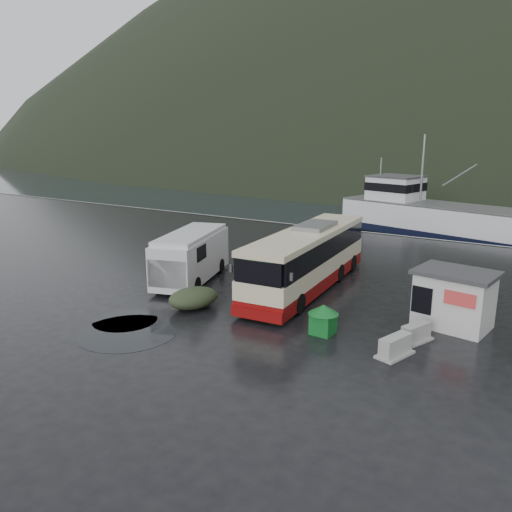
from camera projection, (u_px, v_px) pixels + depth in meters
The scene contains 13 objects.
ground at pixel (246, 299), 25.38m from camera, with size 160.00×160.00×0.00m, color black.
harbor_water at pixel (503, 169), 116.09m from camera, with size 300.00×180.00×0.02m, color black.
quay_edge at pixel (376, 233), 41.88m from camera, with size 160.00×0.60×1.50m, color #999993.
coach_bus at pixel (307, 288), 27.16m from camera, with size 3.02×12.08×3.41m, color beige, non-canonical shape.
white_van at pixel (192, 280), 28.49m from camera, with size 2.33×6.79×2.84m, color silver, non-canonical shape.
waste_bin_left at pixel (277, 318), 22.71m from camera, with size 1.09×1.09×1.53m, color #116222, non-canonical shape.
waste_bin_right at pixel (323, 334), 20.95m from camera, with size 0.93×0.93×1.29m, color #116222, non-canonical shape.
dome_tent at pixel (194, 308), 24.04m from camera, with size 1.81×2.54×1.00m, color #2D3822, non-canonical shape.
ticket_kiosk at pixel (451, 326), 21.75m from camera, with size 3.21×2.44×2.51m, color silver, non-canonical shape.
jersey_barrier_a at pixel (415, 341), 20.19m from camera, with size 0.74×1.48×0.74m, color #999993, non-canonical shape.
jersey_barrier_b at pixel (395, 356), 18.88m from camera, with size 0.79×1.58×0.79m, color #999993, non-canonical shape.
fishing_trawler at pixel (445, 223), 46.37m from camera, with size 23.33×5.14×9.33m, color silver, non-canonical shape.
puddles at pixel (167, 321), 22.30m from camera, with size 8.27×11.99×0.01m.
Camera 1 is at (13.14, -20.23, 8.21)m, focal length 35.00 mm.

